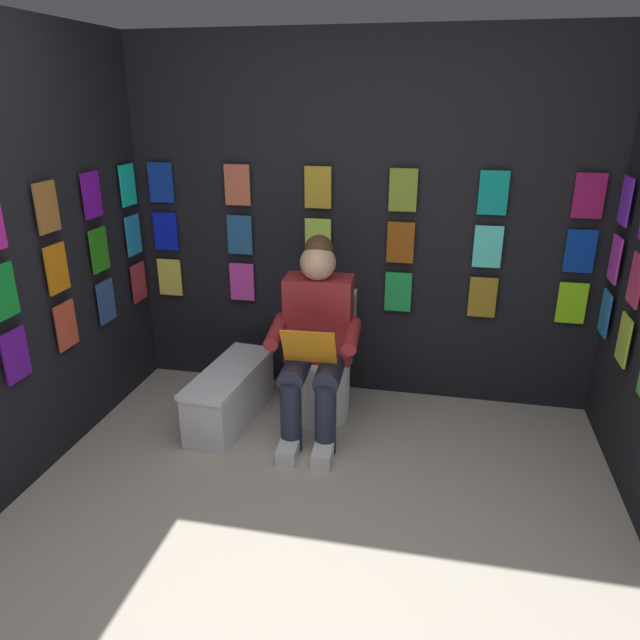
{
  "coord_description": "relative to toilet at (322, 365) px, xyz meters",
  "views": [
    {
      "loc": [
        -0.52,
        1.67,
        1.94
      ],
      "look_at": [
        0.07,
        -1.12,
        0.85
      ],
      "focal_mm": 33.05,
      "sensor_mm": 36.0,
      "label": 1
    }
  ],
  "objects": [
    {
      "name": "display_wall_back",
      "position": [
        -0.17,
        -0.4,
        0.83
      ],
      "size": [
        3.15,
        0.14,
        2.32
      ],
      "color": "black",
      "rests_on": "ground"
    },
    {
      "name": "display_wall_right",
      "position": [
        1.4,
        0.66,
        0.83
      ],
      "size": [
        0.14,
        2.03,
        2.32
      ],
      "color": "black",
      "rests_on": "ground"
    },
    {
      "name": "person_reading",
      "position": [
        -0.01,
        0.23,
        0.27
      ],
      "size": [
        0.54,
        0.7,
        1.19
      ],
      "rotation": [
        0.0,
        0.0,
        0.05
      ],
      "color": "maroon",
      "rests_on": "ground"
    },
    {
      "name": "ground_plane",
      "position": [
        -0.17,
        1.67,
        -0.33
      ],
      "size": [
        30.0,
        30.0,
        0.0
      ],
      "primitive_type": "plane",
      "color": "#B2A899"
    },
    {
      "name": "toilet",
      "position": [
        0.0,
        0.0,
        0.0
      ],
      "size": [
        0.41,
        0.56,
        0.77
      ],
      "rotation": [
        0.0,
        0.0,
        0.05
      ],
      "color": "white",
      "rests_on": "ground"
    },
    {
      "name": "comic_longbox_near",
      "position": [
        0.54,
        0.24,
        -0.15
      ],
      "size": [
        0.36,
        0.84,
        0.35
      ],
      "rotation": [
        0.0,
        0.0,
        -0.09
      ],
      "color": "silver",
      "rests_on": "ground"
    }
  ]
}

